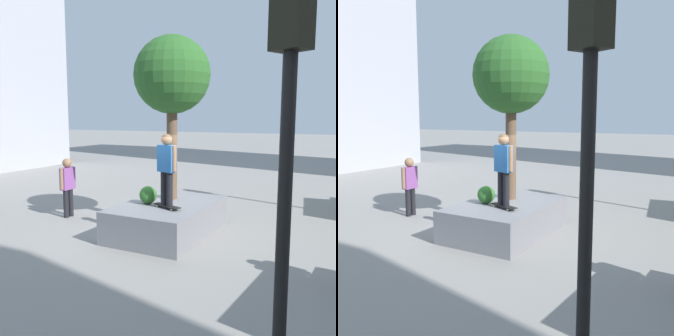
{
  "view_description": "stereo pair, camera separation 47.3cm",
  "coord_description": "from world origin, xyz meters",
  "views": [
    {
      "loc": [
        8.53,
        4.58,
        2.97
      ],
      "look_at": [
        0.11,
        0.19,
        1.69
      ],
      "focal_mm": 40.99,
      "sensor_mm": 36.0,
      "label": 1
    },
    {
      "loc": [
        8.31,
        5.0,
        2.97
      ],
      "look_at": [
        0.11,
        0.19,
        1.69
      ],
      "focal_mm": 40.99,
      "sensor_mm": 36.0,
      "label": 2
    }
  ],
  "objects": [
    {
      "name": "plaza_tree",
      "position": [
        -0.4,
        0.04,
        3.98
      ],
      "size": [
        1.99,
        1.99,
        4.23
      ],
      "color": "brown",
      "rests_on": "planter_ledge"
    },
    {
      "name": "ground_plane",
      "position": [
        0.0,
        0.0,
        0.0
      ],
      "size": [
        120.0,
        120.0,
        0.0
      ],
      "primitive_type": "plane",
      "color": "gray"
    },
    {
      "name": "boxwood_shrub",
      "position": [
        0.39,
        -0.23,
        1.02
      ],
      "size": [
        0.45,
        0.45,
        0.45
      ],
      "primitive_type": "sphere",
      "color": "#2D6628",
      "rests_on": "planter_ledge"
    },
    {
      "name": "pedestrian_crossing",
      "position": [
        0.01,
        -3.21,
        1.01
      ],
      "size": [
        0.6,
        0.27,
        1.75
      ],
      "color": "black",
      "rests_on": "ground"
    },
    {
      "name": "traffic_light_corner",
      "position": [
        5.25,
        3.99,
        2.97
      ],
      "size": [
        0.37,
        0.36,
        4.34
      ],
      "color": "black",
      "rests_on": "ground"
    },
    {
      "name": "skateboard",
      "position": [
        0.62,
        0.42,
        0.85
      ],
      "size": [
        0.47,
        0.82,
        0.07
      ],
      "color": "black",
      "rests_on": "planter_ledge"
    },
    {
      "name": "planter_ledge",
      "position": [
        0.11,
        0.19,
        0.4
      ],
      "size": [
        3.17,
        2.07,
        0.79
      ],
      "primitive_type": "cube",
      "color": "gray",
      "rests_on": "ground"
    },
    {
      "name": "skateboarder",
      "position": [
        0.62,
        0.42,
        1.85
      ],
      "size": [
        0.31,
        0.56,
        1.71
      ],
      "color": "black",
      "rests_on": "skateboard"
    }
  ]
}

